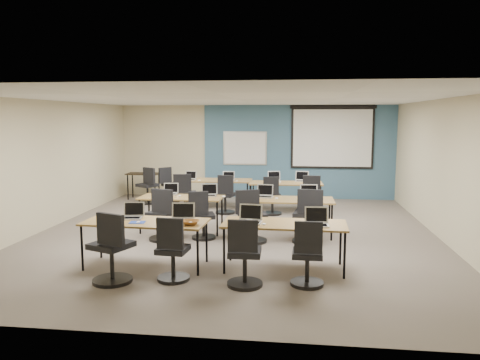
# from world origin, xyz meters

# --- Properties ---
(floor) EXTENTS (8.00, 9.00, 0.02)m
(floor) POSITION_xyz_m (0.00, 0.00, 0.00)
(floor) COLOR #6B6354
(floor) RESTS_ON ground
(ceiling) EXTENTS (8.00, 9.00, 0.02)m
(ceiling) POSITION_xyz_m (0.00, 0.00, 2.70)
(ceiling) COLOR white
(ceiling) RESTS_ON ground
(wall_back) EXTENTS (8.00, 0.04, 2.70)m
(wall_back) POSITION_xyz_m (0.00, 4.50, 1.35)
(wall_back) COLOR beige
(wall_back) RESTS_ON ground
(wall_front) EXTENTS (8.00, 0.04, 2.70)m
(wall_front) POSITION_xyz_m (0.00, -4.50, 1.35)
(wall_front) COLOR beige
(wall_front) RESTS_ON ground
(wall_left) EXTENTS (0.04, 9.00, 2.70)m
(wall_left) POSITION_xyz_m (-4.00, 0.00, 1.35)
(wall_left) COLOR beige
(wall_left) RESTS_ON ground
(wall_right) EXTENTS (0.04, 9.00, 2.70)m
(wall_right) POSITION_xyz_m (4.00, 0.00, 1.35)
(wall_right) COLOR beige
(wall_right) RESTS_ON ground
(blue_accent_panel) EXTENTS (5.50, 0.04, 2.70)m
(blue_accent_panel) POSITION_xyz_m (1.25, 4.47, 1.35)
(blue_accent_panel) COLOR #3D5977
(blue_accent_panel) RESTS_ON wall_back
(whiteboard) EXTENTS (1.28, 0.03, 0.98)m
(whiteboard) POSITION_xyz_m (-0.30, 4.43, 1.45)
(whiteboard) COLOR silver
(whiteboard) RESTS_ON wall_back
(projector_screen) EXTENTS (2.40, 0.10, 1.82)m
(projector_screen) POSITION_xyz_m (2.20, 4.41, 1.89)
(projector_screen) COLOR black
(projector_screen) RESTS_ON wall_back
(training_table_front_left) EXTENTS (1.92, 0.80, 0.73)m
(training_table_front_left) POSITION_xyz_m (-1.12, -2.21, 0.69)
(training_table_front_left) COLOR #96643D
(training_table_front_left) RESTS_ON floor
(training_table_front_right) EXTENTS (1.90, 0.79, 0.73)m
(training_table_front_right) POSITION_xyz_m (1.05, -2.08, 0.69)
(training_table_front_right) COLOR #A97E45
(training_table_front_right) RESTS_ON floor
(training_table_mid_left) EXTENTS (1.70, 0.71, 0.73)m
(training_table_mid_left) POSITION_xyz_m (-1.12, 0.08, 0.68)
(training_table_mid_left) COLOR brown
(training_table_mid_left) RESTS_ON floor
(training_table_mid_right) EXTENTS (1.91, 0.80, 0.73)m
(training_table_mid_right) POSITION_xyz_m (1.00, 0.07, 0.69)
(training_table_mid_right) COLOR olive
(training_table_mid_right) RESTS_ON floor
(training_table_back_left) EXTENTS (1.92, 0.80, 0.73)m
(training_table_back_left) POSITION_xyz_m (-0.91, 2.78, 0.69)
(training_table_back_left) COLOR olive
(training_table_back_left) RESTS_ON floor
(training_table_back_right) EXTENTS (1.81, 0.75, 0.73)m
(training_table_back_right) POSITION_xyz_m (0.95, 2.46, 0.69)
(training_table_back_right) COLOR brown
(training_table_back_right) RESTS_ON floor
(laptop_0) EXTENTS (0.33, 0.28, 0.25)m
(laptop_0) POSITION_xyz_m (-1.39, -2.03, 0.79)
(laptop_0) COLOR #BCBCBC
(laptop_0) RESTS_ON training_table_front_left
(mouse_0) EXTENTS (0.07, 0.09, 0.03)m
(mouse_0) POSITION_xyz_m (-1.19, -2.35, 0.74)
(mouse_0) COLOR white
(mouse_0) RESTS_ON training_table_front_left
(task_chair_0) EXTENTS (0.60, 0.57, 1.04)m
(task_chair_0) POSITION_xyz_m (-1.35, -3.02, 0.43)
(task_chair_0) COLOR black
(task_chair_0) RESTS_ON floor
(laptop_1) EXTENTS (0.36, 0.31, 0.27)m
(laptop_1) POSITION_xyz_m (-0.55, -2.12, 0.80)
(laptop_1) COLOR silver
(laptop_1) RESTS_ON training_table_front_left
(mouse_1) EXTENTS (0.08, 0.11, 0.03)m
(mouse_1) POSITION_xyz_m (-0.38, -2.27, 0.74)
(mouse_1) COLOR white
(mouse_1) RESTS_ON training_table_front_left
(task_chair_1) EXTENTS (0.47, 0.47, 0.96)m
(task_chair_1) POSITION_xyz_m (-0.52, -2.84, 0.39)
(task_chair_1) COLOR black
(task_chair_1) RESTS_ON floor
(laptop_2) EXTENTS (0.36, 0.31, 0.27)m
(laptop_2) POSITION_xyz_m (0.52, -2.11, 0.80)
(laptop_2) COLOR silver
(laptop_2) RESTS_ON training_table_front_right
(mouse_2) EXTENTS (0.08, 0.10, 0.03)m
(mouse_2) POSITION_xyz_m (0.74, -2.24, 0.74)
(mouse_2) COLOR white
(mouse_2) RESTS_ON training_table_front_right
(task_chair_2) EXTENTS (0.50, 0.50, 0.98)m
(task_chair_2) POSITION_xyz_m (0.52, -2.93, 0.41)
(task_chair_2) COLOR black
(task_chair_2) RESTS_ON floor
(laptop_3) EXTENTS (0.35, 0.30, 0.27)m
(laptop_3) POSITION_xyz_m (1.53, -2.17, 0.80)
(laptop_3) COLOR silver
(laptop_3) RESTS_ON training_table_front_right
(mouse_3) EXTENTS (0.07, 0.10, 0.03)m
(mouse_3) POSITION_xyz_m (1.58, -2.38, 0.74)
(mouse_3) COLOR white
(mouse_3) RESTS_ON training_table_front_right
(task_chair_3) EXTENTS (0.47, 0.47, 0.95)m
(task_chair_3) POSITION_xyz_m (1.39, -2.81, 0.39)
(task_chair_3) COLOR black
(task_chair_3) RESTS_ON floor
(laptop_4) EXTENTS (0.31, 0.26, 0.23)m
(laptop_4) POSITION_xyz_m (-1.42, 0.33, 0.79)
(laptop_4) COLOR #BABABE
(laptop_4) RESTS_ON training_table_mid_left
(mouse_4) EXTENTS (0.08, 0.11, 0.03)m
(mouse_4) POSITION_xyz_m (-1.16, 0.10, 0.74)
(mouse_4) COLOR white
(mouse_4) RESTS_ON training_table_mid_left
(task_chair_4) EXTENTS (0.55, 0.54, 1.02)m
(task_chair_4) POSITION_xyz_m (-1.30, -0.67, 0.42)
(task_chair_4) COLOR black
(task_chair_4) RESTS_ON floor
(laptop_5) EXTENTS (0.33, 0.28, 0.25)m
(laptop_5) POSITION_xyz_m (-0.58, 0.23, 0.79)
(laptop_5) COLOR silver
(laptop_5) RESTS_ON training_table_mid_left
(mouse_5) EXTENTS (0.07, 0.11, 0.04)m
(mouse_5) POSITION_xyz_m (-0.25, 0.13, 0.74)
(mouse_5) COLOR white
(mouse_5) RESTS_ON training_table_mid_left
(task_chair_5) EXTENTS (0.48, 0.47, 0.95)m
(task_chair_5) POSITION_xyz_m (-0.57, -0.47, 0.39)
(task_chair_5) COLOR black
(task_chair_5) RESTS_ON floor
(laptop_6) EXTENTS (0.33, 0.28, 0.25)m
(laptop_6) POSITION_xyz_m (0.58, 0.25, 0.79)
(laptop_6) COLOR #ADADB9
(laptop_6) RESTS_ON training_table_mid_right
(mouse_6) EXTENTS (0.08, 0.11, 0.04)m
(mouse_6) POSITION_xyz_m (0.83, 0.04, 0.74)
(mouse_6) COLOR white
(mouse_6) RESTS_ON training_table_mid_right
(task_chair_6) EXTENTS (0.57, 0.55, 1.03)m
(task_chair_6) POSITION_xyz_m (0.39, -0.60, 0.43)
(task_chair_6) COLOR black
(task_chair_6) RESTS_ON floor
(laptop_7) EXTENTS (0.35, 0.30, 0.27)m
(laptop_7) POSITION_xyz_m (1.47, 0.25, 0.80)
(laptop_7) COLOR silver
(laptop_7) RESTS_ON training_table_mid_right
(mouse_7) EXTENTS (0.07, 0.10, 0.03)m
(mouse_7) POSITION_xyz_m (1.66, 0.17, 0.74)
(mouse_7) COLOR white
(mouse_7) RESTS_ON training_table_mid_right
(task_chair_7) EXTENTS (0.57, 0.57, 1.05)m
(task_chair_7) POSITION_xyz_m (1.45, -0.52, 0.44)
(task_chair_7) COLOR black
(task_chair_7) RESTS_ON floor
(laptop_8) EXTENTS (0.30, 0.25, 0.23)m
(laptop_8) POSITION_xyz_m (-1.53, 2.65, 0.79)
(laptop_8) COLOR silver
(laptop_8) RESTS_ON training_table_back_left
(mouse_8) EXTENTS (0.09, 0.11, 0.04)m
(mouse_8) POSITION_xyz_m (-1.26, 2.50, 0.74)
(mouse_8) COLOR white
(mouse_8) RESTS_ON training_table_back_left
(task_chair_8) EXTENTS (0.53, 0.53, 1.01)m
(task_chair_8) POSITION_xyz_m (-1.44, 1.76, 0.42)
(task_chair_8) COLOR black
(task_chair_8) RESTS_ON floor
(laptop_9) EXTENTS (0.31, 0.26, 0.23)m
(laptop_9) POSITION_xyz_m (-0.53, 2.65, 0.79)
(laptop_9) COLOR #A09FA8
(laptop_9) RESTS_ON training_table_back_left
(mouse_9) EXTENTS (0.08, 0.10, 0.03)m
(mouse_9) POSITION_xyz_m (-0.29, 2.53, 0.74)
(mouse_9) COLOR white
(mouse_9) RESTS_ON training_table_back_left
(task_chair_9) EXTENTS (0.48, 0.48, 0.97)m
(task_chair_9) POSITION_xyz_m (-0.50, 1.97, 0.40)
(task_chair_9) COLOR black
(task_chair_9) RESTS_ON floor
(laptop_10) EXTENTS (0.32, 0.27, 0.25)m
(laptop_10) POSITION_xyz_m (0.64, 2.73, 0.79)
(laptop_10) COLOR silver
(laptop_10) RESTS_ON training_table_back_right
(mouse_10) EXTENTS (0.08, 0.10, 0.03)m
(mouse_10) POSITION_xyz_m (0.81, 2.45, 0.74)
(mouse_10) COLOR white
(mouse_10) RESTS_ON training_table_back_right
(task_chair_10) EXTENTS (0.46, 0.46, 0.95)m
(task_chair_10) POSITION_xyz_m (0.64, 1.98, 0.39)
(task_chair_10) COLOR black
(task_chair_10) RESTS_ON floor
(laptop_11) EXTENTS (0.33, 0.28, 0.25)m
(laptop_11) POSITION_xyz_m (1.35, 2.74, 0.79)
(laptop_11) COLOR #AEADB9
(laptop_11) RESTS_ON training_table_back_right
(mouse_11) EXTENTS (0.07, 0.11, 0.04)m
(mouse_11) POSITION_xyz_m (1.58, 2.51, 0.74)
(mouse_11) COLOR white
(mouse_11) RESTS_ON training_table_back_right
(task_chair_11) EXTENTS (0.51, 0.51, 0.99)m
(task_chair_11) POSITION_xyz_m (1.55, 2.02, 0.41)
(task_chair_11) COLOR black
(task_chair_11) RESTS_ON floor
(blue_mousepad) EXTENTS (0.26, 0.22, 0.01)m
(blue_mousepad) POSITION_xyz_m (-1.21, -2.33, 0.73)
(blue_mousepad) COLOR #20399B
(blue_mousepad) RESTS_ON training_table_front_left
(snack_bowl) EXTENTS (0.34, 0.34, 0.08)m
(snack_bowl) POSITION_xyz_m (-0.36, -2.37, 0.77)
(snack_bowl) COLOR olive
(snack_bowl) RESTS_ON training_table_front_left
(snack_plate) EXTENTS (0.21, 0.21, 0.01)m
(snack_plate) POSITION_xyz_m (0.54, -2.29, 0.74)
(snack_plate) COLOR white
(snack_plate) RESTS_ON training_table_front_right
(coffee_cup) EXTENTS (0.09, 0.09, 0.07)m
(coffee_cup) POSITION_xyz_m (0.52, -2.30, 0.78)
(coffee_cup) COLOR white
(coffee_cup) RESTS_ON snack_plate
(utility_table) EXTENTS (0.92, 0.51, 0.75)m
(utility_table) POSITION_xyz_m (-3.18, 3.79, 0.66)
(utility_table) COLOR black
(utility_table) RESTS_ON floor
(spare_chair_a) EXTENTS (0.59, 0.49, 0.97)m
(spare_chair_a) POSITION_xyz_m (-2.30, 3.46, 0.40)
(spare_chair_a) COLOR black
(spare_chair_a) RESTS_ON floor
(spare_chair_b) EXTENTS (0.59, 0.53, 1.01)m
(spare_chair_b) POSITION_xyz_m (-2.80, 3.04, 0.42)
(spare_chair_b) COLOR black
(spare_chair_b) RESTS_ON floor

